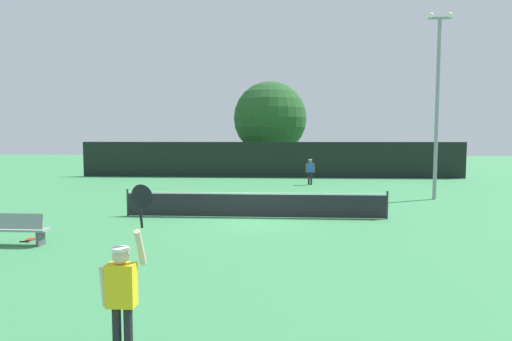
{
  "coord_description": "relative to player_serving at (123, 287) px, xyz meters",
  "views": [
    {
      "loc": [
        1.08,
        -16.13,
        3.07
      ],
      "look_at": [
        -0.33,
        5.74,
        1.39
      ],
      "focal_mm": 29.6,
      "sensor_mm": 36.0,
      "label": 1
    }
  ],
  "objects": [
    {
      "name": "player_serving",
      "position": [
        0.0,
        0.0,
        0.0
      ],
      "size": [
        0.67,
        0.39,
        2.45
      ],
      "color": "yellow",
      "rests_on": "ground"
    },
    {
      "name": "spare_racket",
      "position": [
        -5.46,
        6.64,
        -1.04
      ],
      "size": [
        0.28,
        0.52,
        0.04
      ],
      "color": "black",
      "rests_on": "ground"
    },
    {
      "name": "large_tree",
      "position": [
        0.95,
        33.28,
        3.81
      ],
      "size": [
        6.65,
        6.65,
        8.21
      ],
      "color": "brown",
      "rests_on": "ground"
    },
    {
      "name": "light_pole",
      "position": [
        9.76,
        16.16,
        4.1
      ],
      "size": [
        1.18,
        0.28,
        9.18
      ],
      "color": "gray",
      "rests_on": "ground"
    },
    {
      "name": "perimeter_fence",
      "position": [
        1.07,
        27.58,
        0.33
      ],
      "size": [
        30.0,
        0.12,
        2.78
      ],
      "primitive_type": "cube",
      "color": "black",
      "rests_on": "ground"
    },
    {
      "name": "ground_plane",
      "position": [
        1.07,
        10.7,
        -1.06
      ],
      "size": [
        120.0,
        120.0,
        0.0
      ],
      "primitive_type": "plane",
      "color": "#387F4C"
    },
    {
      "name": "player_receiving",
      "position": [
        3.93,
        22.36,
        -0.03
      ],
      "size": [
        0.57,
        0.25,
        1.69
      ],
      "rotation": [
        0.0,
        0.0,
        3.14
      ],
      "color": "blue",
      "rests_on": "ground"
    },
    {
      "name": "courtside_bench",
      "position": [
        -5.46,
        5.97,
        -0.58
      ],
      "size": [
        1.8,
        0.44,
        0.95
      ],
      "color": "gray",
      "rests_on": "ground"
    },
    {
      "name": "tennis_ball",
      "position": [
        -1.24,
        13.23,
        -1.03
      ],
      "size": [
        0.07,
        0.07,
        0.07
      ],
      "primitive_type": "sphere",
      "color": "#CCE033",
      "rests_on": "ground"
    },
    {
      "name": "tennis_net",
      "position": [
        1.07,
        10.7,
        -0.55
      ],
      "size": [
        10.15,
        0.08,
        1.07
      ],
      "color": "#232328",
      "rests_on": "ground"
    },
    {
      "name": "parked_car_near",
      "position": [
        -2.51,
        33.02,
        -0.29
      ],
      "size": [
        2.17,
        4.31,
        1.69
      ],
      "rotation": [
        0.0,
        0.0,
        0.06
      ],
      "color": "black",
      "rests_on": "ground"
    }
  ]
}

